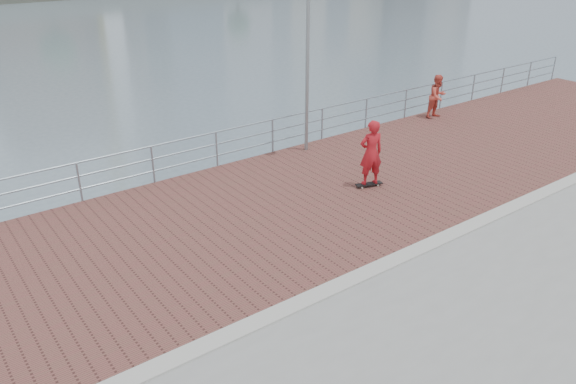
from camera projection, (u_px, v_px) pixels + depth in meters
water at (342, 360)px, 12.25m from camera, size 400.00×400.00×0.00m
brick_lane at (250, 217)px, 14.03m from camera, size 40.00×6.80×0.02m
curb at (346, 282)px, 11.40m from camera, size 40.00×0.40×0.06m
guardrail at (185, 152)px, 16.22m from camera, size 39.06×0.06×1.13m
street_lamp at (317, 24)px, 16.33m from camera, size 0.41×1.21×5.69m
skateboard at (369, 184)px, 15.66m from camera, size 0.79×0.42×0.09m
skateboarder at (371, 153)px, 15.27m from camera, size 0.77×0.62×1.84m
bystander at (438, 96)px, 21.18m from camera, size 0.81×0.63×1.64m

